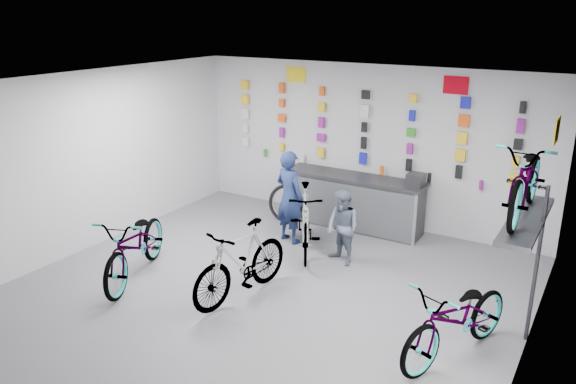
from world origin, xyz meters
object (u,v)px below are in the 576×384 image
Objects in this scene: bike_service at (305,220)px; clerk at (290,197)px; bike_right at (458,319)px; customer at (343,228)px; counter at (353,202)px; bike_center at (241,261)px; bike_left at (136,245)px.

bike_service is 0.59m from clerk.
customer is (-2.29, 1.66, 0.11)m from bike_right.
bike_center reaches higher than counter.
clerk is (-0.47, 2.11, 0.27)m from bike_center.
bike_left reaches higher than counter.
counter is at bearing 52.25° from bike_service.
customer reaches higher than bike_right.
clerk is (-0.46, 0.26, 0.26)m from bike_service.
customer is (1.20, -0.35, -0.21)m from clerk.
counter is 1.43× the size of bike_service.
clerk is at bearing 120.54° from bike_service.
bike_center is 0.95× the size of bike_right.
clerk is 1.34× the size of customer.
customer reaches higher than bike_center.
bike_right is at bearing -12.60° from customer.
bike_left is at bearing -158.01° from bike_service.
counter is 1.41× the size of bike_right.
bike_left is (-1.92, -3.64, 0.06)m from counter.
clerk is (1.25, 2.44, 0.28)m from bike_left.
customer reaches higher than bike_left.
bike_left is at bearing 78.15° from clerk.
bike_left is 1.10× the size of bike_service.
bike_center is 2.18m from clerk.
counter is 1.64× the size of clerk.
bike_right is 1.02× the size of bike_service.
bike_center is 3.02m from bike_right.
customer is at bearing 164.64° from bike_right.
bike_left is 2.76m from clerk.
customer reaches higher than bike_service.
bike_right is at bearing 165.25° from clerk.
customer is at bearing 18.27° from bike_left.
bike_right is at bearing -17.12° from bike_left.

